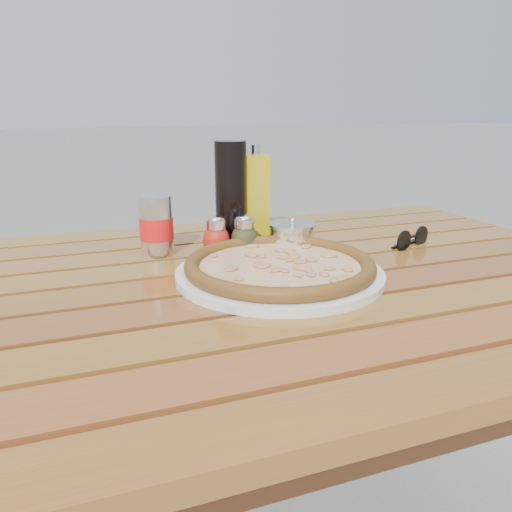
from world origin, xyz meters
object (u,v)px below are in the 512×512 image
object	(u,v)px
plate	(279,274)
pizza	(280,265)
oregano_shaker	(244,235)
dark_bottle	(231,194)
pepper_shaker	(216,236)
olive_oil_cruet	(255,198)
soda_can	(156,226)
table	(260,315)
parmesan_tin	(292,237)
sunglasses	(412,239)

from	to	relation	value
plate	pizza	bearing A→B (deg)	-90.00
oregano_shaker	dark_bottle	xyz separation A→B (m)	(-0.01, 0.07, 0.07)
pepper_shaker	olive_oil_cruet	xyz separation A→B (m)	(0.11, 0.07, 0.06)
plate	soda_can	distance (m)	0.28
pizza	pepper_shaker	bearing A→B (deg)	109.76
table	pizza	size ratio (longest dim) A/B	3.51
pizza	oregano_shaker	distance (m)	0.17
pepper_shaker	oregano_shaker	distance (m)	0.06
dark_bottle	parmesan_tin	bearing A→B (deg)	-42.10
table	dark_bottle	xyz separation A→B (m)	(0.02, 0.21, 0.19)
soda_can	table	bearing A→B (deg)	-52.77
table	dark_bottle	size ratio (longest dim) A/B	6.36
pizza	pepper_shaker	distance (m)	0.19
pepper_shaker	soda_can	bearing A→B (deg)	160.25
oregano_shaker	olive_oil_cruet	xyz separation A→B (m)	(0.05, 0.08, 0.06)
plate	pepper_shaker	xyz separation A→B (m)	(-0.06, 0.18, 0.03)
plate	parmesan_tin	distance (m)	0.17
soda_can	parmesan_tin	xyz separation A→B (m)	(0.26, -0.07, -0.03)
dark_bottle	olive_oil_cruet	size ratio (longest dim) A/B	1.05
parmesan_tin	pizza	bearing A→B (deg)	-121.62
oregano_shaker	parmesan_tin	distance (m)	0.10
table	olive_oil_cruet	distance (m)	0.29
plate	soda_can	bearing A→B (deg)	128.91
pepper_shaker	table	bearing A→B (deg)	-76.90
plate	pepper_shaker	distance (m)	0.19
table	oregano_shaker	distance (m)	0.18
dark_bottle	parmesan_tin	size ratio (longest dim) A/B	1.74
sunglasses	olive_oil_cruet	bearing A→B (deg)	133.11
olive_oil_cruet	sunglasses	world-z (taller)	olive_oil_cruet
oregano_shaker	parmesan_tin	world-z (taller)	oregano_shaker
pepper_shaker	oregano_shaker	world-z (taller)	same
pepper_shaker	olive_oil_cruet	size ratio (longest dim) A/B	0.39
pepper_shaker	parmesan_tin	world-z (taller)	pepper_shaker
pepper_shaker	olive_oil_cruet	world-z (taller)	olive_oil_cruet
table	pizza	distance (m)	0.10
pepper_shaker	sunglasses	bearing A→B (deg)	-11.67
pepper_shaker	dark_bottle	bearing A→B (deg)	49.00
pepper_shaker	plate	bearing A→B (deg)	-70.24
pepper_shaker	olive_oil_cruet	bearing A→B (deg)	33.13
table	parmesan_tin	world-z (taller)	parmesan_tin
table	soda_can	xyz separation A→B (m)	(-0.15, 0.19, 0.13)
oregano_shaker	dark_bottle	bearing A→B (deg)	94.52
table	pepper_shaker	xyz separation A→B (m)	(-0.04, 0.15, 0.11)
pizza	olive_oil_cruet	bearing A→B (deg)	79.22
pepper_shaker	olive_oil_cruet	distance (m)	0.14
dark_bottle	sunglasses	distance (m)	0.40
oregano_shaker	parmesan_tin	xyz separation A→B (m)	(0.10, -0.02, -0.01)
pepper_shaker	pizza	bearing A→B (deg)	-70.24
plate	olive_oil_cruet	size ratio (longest dim) A/B	1.71
table	parmesan_tin	xyz separation A→B (m)	(0.12, 0.12, 0.11)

